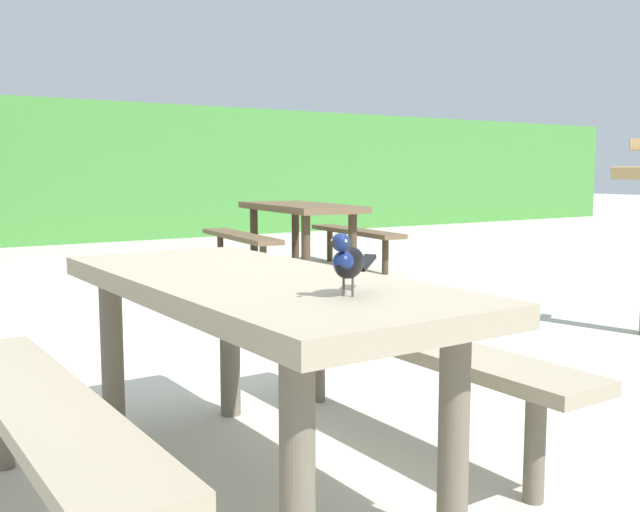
{
  "coord_description": "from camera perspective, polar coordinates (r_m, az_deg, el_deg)",
  "views": [
    {
      "loc": [
        -1.42,
        -2.43,
        1.09
      ],
      "look_at": [
        -0.23,
        -0.63,
        0.84
      ],
      "focal_mm": 40.66,
      "sensor_mm": 36.0,
      "label": 1
    }
  ],
  "objects": [
    {
      "name": "bird_grackle",
      "position": [
        2.03,
        2.2,
        -0.36
      ],
      "size": [
        0.26,
        0.17,
        0.18
      ],
      "color": "black",
      "rests_on": "picnic_table_foreground"
    },
    {
      "name": "picnic_table_mid_left",
      "position": [
        7.93,
        -1.58,
        2.79
      ],
      "size": [
        1.87,
        1.9,
        0.74
      ],
      "color": "brown",
      "rests_on": "ground"
    },
    {
      "name": "ground_plane",
      "position": [
        3.01,
        -3.05,
        -14.58
      ],
      "size": [
        60.0,
        60.0,
        0.0
      ],
      "primitive_type": "plane",
      "color": "beige"
    },
    {
      "name": "picnic_table_foreground",
      "position": [
        2.51,
        -5.29,
        -5.71
      ],
      "size": [
        1.7,
        1.81,
        0.74
      ],
      "color": "gray",
      "rests_on": "ground"
    }
  ]
}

